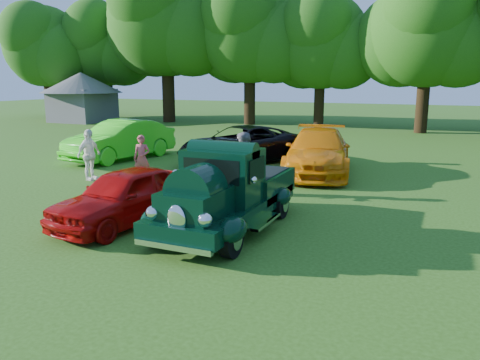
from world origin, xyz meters
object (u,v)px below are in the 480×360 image
at_px(red_convertible, 126,196).
at_px(gazebo, 82,91).
at_px(back_car_orange, 318,152).
at_px(spectator_grey, 244,164).
at_px(hero_pickup, 228,194).
at_px(spectator_pink, 142,158).
at_px(back_car_lime, 121,140).
at_px(spectator_white, 89,155).
at_px(back_car_black, 241,145).

relative_size(red_convertible, gazebo, 0.61).
bearing_deg(back_car_orange, spectator_grey, -117.19).
bearing_deg(hero_pickup, spectator_pink, 144.05).
distance_m(back_car_lime, spectator_grey, 8.14).
distance_m(hero_pickup, spectator_pink, 5.96).
bearing_deg(red_convertible, spectator_pink, 129.47).
bearing_deg(back_car_orange, back_car_lime, 171.35).
bearing_deg(red_convertible, back_car_orange, 80.19).
xyz_separation_m(back_car_lime, gazebo, (-14.37, 13.66, 1.57)).
xyz_separation_m(red_convertible, spectator_white, (-4.15, 3.48, 0.20)).
bearing_deg(back_car_lime, red_convertible, -41.94).
height_order(back_car_black, gazebo, gazebo).
distance_m(spectator_pink, spectator_grey, 3.94).
relative_size(back_car_lime, gazebo, 0.79).
relative_size(back_car_lime, spectator_grey, 2.71).
relative_size(hero_pickup, gazebo, 0.74).
distance_m(back_car_orange, gazebo, 26.37).
distance_m(red_convertible, spectator_pink, 4.80).
height_order(hero_pickup, gazebo, gazebo).
relative_size(hero_pickup, red_convertible, 1.22).
bearing_deg(back_car_black, spectator_grey, -40.24).
bearing_deg(hero_pickup, gazebo, 137.96).
relative_size(back_car_orange, gazebo, 0.85).
distance_m(hero_pickup, spectator_white, 7.11).
relative_size(back_car_black, spectator_grey, 2.92).
height_order(spectator_pink, gazebo, gazebo).
xyz_separation_m(hero_pickup, back_car_orange, (0.21, 7.17, -0.01)).
relative_size(back_car_orange, spectator_pink, 3.54).
relative_size(back_car_orange, spectator_white, 3.17).
bearing_deg(spectator_white, hero_pickup, -111.91).
distance_m(hero_pickup, back_car_orange, 7.17).
xyz_separation_m(back_car_black, gazebo, (-19.40, 12.41, 1.65)).
distance_m(back_car_lime, back_car_black, 5.18).
height_order(red_convertible, gazebo, gazebo).
xyz_separation_m(red_convertible, spectator_pink, (-2.48, 4.11, 0.11)).
bearing_deg(red_convertible, gazebo, 142.38).
relative_size(red_convertible, back_car_lime, 0.78).
bearing_deg(spectator_pink, red_convertible, -74.09).
bearing_deg(back_car_lime, hero_pickup, -29.84).
xyz_separation_m(red_convertible, back_car_orange, (2.56, 7.78, 0.13)).
bearing_deg(spectator_white, spectator_grey, -86.13).
height_order(back_car_black, spectator_white, spectator_white).
distance_m(hero_pickup, gazebo, 30.44).
bearing_deg(spectator_grey, spectator_white, -149.61).
distance_m(spectator_white, gazebo, 23.80).
distance_m(back_car_orange, spectator_pink, 6.23).
height_order(hero_pickup, spectator_white, hero_pickup).
distance_m(hero_pickup, back_car_black, 8.56).
height_order(back_car_lime, spectator_white, spectator_white).
bearing_deg(back_car_black, gazebo, 172.41).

